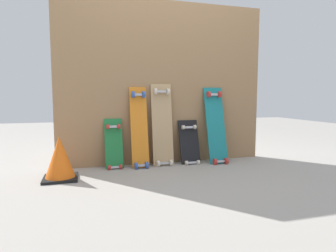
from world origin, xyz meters
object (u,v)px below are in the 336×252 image
(skateboard_green, at_px, (114,147))
(skateboard_teal, at_px, (216,128))
(skateboard_orange, at_px, (139,130))
(skateboard_natural, at_px, (162,127))
(skateboard_black, at_px, (190,145))
(traffic_cone, at_px, (60,158))

(skateboard_green, distance_m, skateboard_teal, 1.19)
(skateboard_orange, height_order, skateboard_natural, skateboard_natural)
(skateboard_teal, bearing_deg, skateboard_orange, 178.12)
(skateboard_black, bearing_deg, skateboard_natural, 177.38)
(skateboard_green, bearing_deg, skateboard_natural, 0.08)
(skateboard_green, relative_size, traffic_cone, 1.49)
(skateboard_green, bearing_deg, traffic_cone, -149.32)
(skateboard_orange, distance_m, traffic_cone, 0.87)
(skateboard_black, distance_m, skateboard_teal, 0.37)
(skateboard_green, xyz_separation_m, traffic_cone, (-0.52, -0.31, -0.03))
(skateboard_orange, xyz_separation_m, skateboard_teal, (0.90, -0.03, -0.00))
(skateboard_natural, distance_m, skateboard_black, 0.39)
(skateboard_green, relative_size, skateboard_teal, 0.64)
(skateboard_teal, bearing_deg, skateboard_black, 173.36)
(skateboard_orange, distance_m, skateboard_natural, 0.27)
(skateboard_teal, relative_size, traffic_cone, 2.31)
(skateboard_orange, bearing_deg, skateboard_black, 0.67)
(skateboard_green, xyz_separation_m, skateboard_teal, (1.17, -0.05, 0.18))
(skateboard_green, distance_m, skateboard_black, 0.86)
(skateboard_black, height_order, traffic_cone, skateboard_black)
(skateboard_orange, bearing_deg, skateboard_natural, 4.65)
(skateboard_green, height_order, traffic_cone, skateboard_green)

